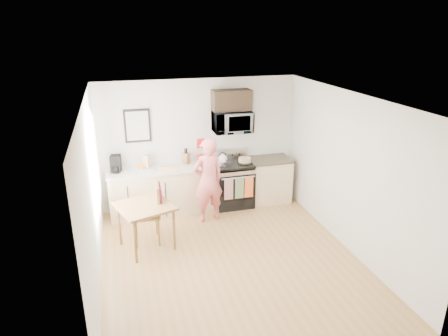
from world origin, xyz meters
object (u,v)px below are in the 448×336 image
object	(u,v)px
person	(208,180)
chair	(154,205)
range	(233,185)
dining_table	(145,210)
microwave	(232,122)
cake	(245,160)

from	to	relation	value
person	chair	distance (m)	1.20
person	chair	world-z (taller)	person
range	person	size ratio (longest dim) A/B	0.71
range	person	distance (m)	0.92
range	dining_table	bearing A→B (deg)	-146.92
range	microwave	size ratio (longest dim) A/B	1.53
microwave	person	bearing A→B (deg)	-136.00
microwave	cake	size ratio (longest dim) A/B	2.48
dining_table	person	bearing A→B (deg)	29.70
range	chair	distance (m)	2.03
microwave	chair	xyz separation A→B (m)	(-1.72, -1.16, -1.07)
microwave	chair	bearing A→B (deg)	-146.03
microwave	person	size ratio (longest dim) A/B	0.46
chair	cake	bearing A→B (deg)	30.34
cake	chair	bearing A→B (deg)	-152.46
chair	microwave	bearing A→B (deg)	36.77
microwave	chair	world-z (taller)	microwave
range	chair	world-z (taller)	range
microwave	person	distance (m)	1.30
microwave	dining_table	bearing A→B (deg)	-144.74
person	cake	size ratio (longest dim) A/B	5.38
person	dining_table	bearing A→B (deg)	18.68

